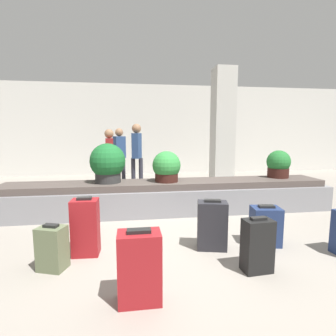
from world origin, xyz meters
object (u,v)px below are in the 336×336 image
at_px(traveler_2, 110,156).
at_px(potted_plant_0, 166,167).
at_px(potted_plant_1, 108,163).
at_px(traveler_0, 120,152).
at_px(suitcase_1, 257,245).
at_px(suitcase_5, 140,267).
at_px(suitcase_2, 265,226).
at_px(potted_plant_2, 278,164).
at_px(pillar, 223,129).
at_px(suitcase_4, 212,225).
at_px(suitcase_6, 85,227).
at_px(traveler_1, 137,150).
at_px(suitcase_0, 52,248).

bearing_deg(traveler_2, potted_plant_0, 28.89).
bearing_deg(potted_plant_1, traveler_0, 87.76).
xyz_separation_m(suitcase_1, suitcase_5, (-1.27, -0.34, 0.03)).
relative_size(suitcase_2, potted_plant_2, 0.97).
relative_size(suitcase_1, traveler_0, 0.37).
distance_m(pillar, potted_plant_1, 3.62).
xyz_separation_m(suitcase_4, potted_plant_2, (1.95, 1.79, 0.54)).
bearing_deg(traveler_0, traveler_2, -136.66).
height_order(suitcase_6, traveler_1, traveler_1).
distance_m(suitcase_5, suitcase_6, 1.18).
relative_size(suitcase_0, traveler_2, 0.32).
bearing_deg(suitcase_2, suitcase_5, -142.00).
relative_size(pillar, traveler_2, 2.03).
xyz_separation_m(pillar, suitcase_6, (-3.05, -3.72, -1.25)).
height_order(pillar, suitcase_6, pillar).
xyz_separation_m(suitcase_6, potted_plant_1, (0.15, 1.66, 0.59)).
distance_m(traveler_0, traveler_1, 0.82).
bearing_deg(potted_plant_1, traveler_1, 74.47).
height_order(suitcase_2, traveler_1, traveler_1).
bearing_deg(suitcase_1, suitcase_2, 50.63).
bearing_deg(suitcase_1, suitcase_5, -169.62).
bearing_deg(potted_plant_2, traveler_0, 140.68).
height_order(suitcase_2, potted_plant_0, potted_plant_0).
bearing_deg(pillar, traveler_1, 179.17).
bearing_deg(potted_plant_1, suitcase_0, -102.83).
xyz_separation_m(traveler_0, traveler_2, (-0.20, -1.06, -0.03)).
bearing_deg(suitcase_1, potted_plant_2, 50.92).
distance_m(pillar, traveler_1, 2.39).
bearing_deg(suitcase_6, potted_plant_2, 28.72).
bearing_deg(suitcase_5, traveler_0, 93.85).
bearing_deg(traveler_1, suitcase_4, 31.79).
relative_size(suitcase_1, traveler_1, 0.35).
relative_size(suitcase_6, traveler_1, 0.42).
bearing_deg(potted_plant_1, suitcase_6, -95.04).
relative_size(suitcase_5, traveler_0, 0.41).
xyz_separation_m(pillar, potted_plant_0, (-1.83, -2.12, -0.75)).
bearing_deg(potted_plant_0, potted_plant_2, 3.29).
relative_size(pillar, suitcase_0, 6.28).
distance_m(suitcase_5, traveler_1, 4.81).
bearing_deg(suitcase_4, suitcase_0, -159.27).
bearing_deg(potted_plant_2, potted_plant_0, -176.71).
bearing_deg(suitcase_1, traveler_0, 103.18).
height_order(suitcase_5, traveler_0, traveler_0).
xyz_separation_m(suitcase_5, traveler_2, (-0.56, 4.36, 0.61)).
bearing_deg(pillar, potted_plant_1, -144.69).
distance_m(traveler_1, traveler_2, 0.79).
xyz_separation_m(pillar, potted_plant_2, (0.48, -1.99, -0.75)).
relative_size(suitcase_4, suitcase_6, 0.90).
relative_size(potted_plant_0, potted_plant_1, 0.79).
relative_size(suitcase_1, potted_plant_1, 0.84).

